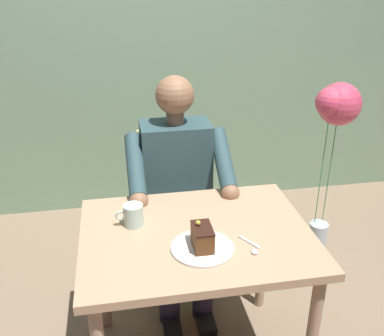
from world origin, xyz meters
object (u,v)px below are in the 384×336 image
(chair, at_px, (174,201))
(balloon_display, at_px, (334,122))
(dessert_spoon, at_px, (252,247))
(coffee_cup, at_px, (133,215))
(cake_slice, at_px, (202,237))
(dining_table, at_px, (196,251))
(seated_person, at_px, (178,192))

(chair, distance_m, balloon_display, 1.05)
(chair, relative_size, dessert_spoon, 6.52)
(balloon_display, bearing_deg, dessert_spoon, 49.08)
(coffee_cup, bearing_deg, balloon_display, -152.34)
(cake_slice, height_order, balloon_display, balloon_display)
(coffee_cup, distance_m, balloon_display, 1.38)
(chair, bearing_deg, dessert_spoon, 103.17)
(cake_slice, distance_m, balloon_display, 1.30)
(chair, xyz_separation_m, coffee_cup, (0.25, 0.58, 0.28))
(dining_table, distance_m, balloon_display, 1.25)
(cake_slice, height_order, dessert_spoon, cake_slice)
(chair, relative_size, cake_slice, 7.44)
(coffee_cup, bearing_deg, dining_table, 158.07)
(seated_person, distance_m, dessert_spoon, 0.69)
(seated_person, height_order, cake_slice, seated_person)
(cake_slice, relative_size, balloon_display, 0.11)
(dining_table, xyz_separation_m, dessert_spoon, (-0.19, 0.15, 0.10))
(seated_person, bearing_deg, chair, -90.00)
(chair, bearing_deg, balloon_display, -176.22)
(dessert_spoon, bearing_deg, dining_table, -37.68)
(chair, height_order, seated_person, seated_person)
(chair, height_order, coffee_cup, chair)
(dining_table, xyz_separation_m, cake_slice, (0.00, 0.12, 0.15))
(seated_person, xyz_separation_m, dessert_spoon, (-0.19, 0.66, 0.08))
(cake_slice, xyz_separation_m, dessert_spoon, (-0.20, 0.03, -0.05))
(chair, bearing_deg, cake_slice, 89.77)
(seated_person, bearing_deg, dessert_spoon, 106.45)
(dining_table, bearing_deg, dessert_spoon, 142.32)
(seated_person, height_order, balloon_display, seated_person)
(seated_person, height_order, coffee_cup, seated_person)
(seated_person, distance_m, coffee_cup, 0.49)
(dining_table, height_order, dessert_spoon, dessert_spoon)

